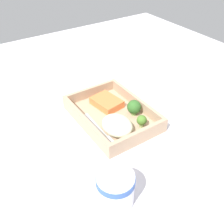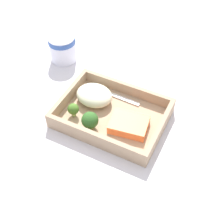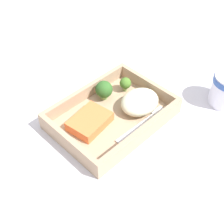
{
  "view_description": "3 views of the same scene",
  "coord_description": "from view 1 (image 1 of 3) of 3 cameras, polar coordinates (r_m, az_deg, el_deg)",
  "views": [
    {
      "loc": [
        53.6,
        -35.67,
        51.56
      ],
      "look_at": [
        0.0,
        0.0,
        2.7
      ],
      "focal_mm": 42.0,
      "sensor_mm": 36.0,
      "label": 1
    },
    {
      "loc": [
        -24.01,
        48.43,
        63.81
      ],
      "look_at": [
        0.0,
        0.0,
        2.7
      ],
      "focal_mm": 50.0,
      "sensor_mm": 36.0,
      "label": 2
    },
    {
      "loc": [
        -36.67,
        -37.06,
        55.24
      ],
      "look_at": [
        0.0,
        0.0,
        2.7
      ],
      "focal_mm": 50.0,
      "sensor_mm": 36.0,
      "label": 3
    }
  ],
  "objects": [
    {
      "name": "ground_plane",
      "position": [
        0.83,
        -0.0,
        -2.03
      ],
      "size": [
        160.0,
        160.0,
        2.0
      ],
      "primitive_type": "cube",
      "color": "silver"
    },
    {
      "name": "takeout_tray",
      "position": [
        0.82,
        -0.0,
        -1.17
      ],
      "size": [
        27.86,
        20.26,
        1.2
      ],
      "primitive_type": "cube",
      "color": "tan",
      "rests_on": "ground_plane"
    },
    {
      "name": "tray_rim",
      "position": [
        0.81,
        -0.0,
        0.13
      ],
      "size": [
        27.86,
        20.26,
        3.44
      ],
      "color": "tan",
      "rests_on": "takeout_tray"
    },
    {
      "name": "salmon_fillet",
      "position": [
        0.86,
        -1.16,
        2.11
      ],
      "size": [
        10.47,
        8.47,
        2.4
      ],
      "primitive_type": "cube",
      "rotation": [
        0.0,
        0.0,
        0.15
      ],
      "color": "orange",
      "rests_on": "takeout_tray"
    },
    {
      "name": "mashed_potatoes",
      "position": [
        0.75,
        1.12,
        -2.89
      ],
      "size": [
        10.08,
        8.32,
        4.37
      ],
      "primitive_type": "ellipsoid",
      "color": "beige",
      "rests_on": "takeout_tray"
    },
    {
      "name": "broccoli_floret_1",
      "position": [
        0.77,
        6.49,
        -1.83
      ],
      "size": [
        3.02,
        3.02,
        3.99
      ],
      "color": "#89A05D",
      "rests_on": "takeout_tray"
    },
    {
      "name": "broccoli_floret_2",
      "position": [
        0.81,
        4.81,
        1.05
      ],
      "size": [
        4.36,
        4.36,
        5.11
      ],
      "color": "#76A056",
      "rests_on": "takeout_tray"
    },
    {
      "name": "fork",
      "position": [
        0.76,
        -2.68,
        -4.02
      ],
      "size": [
        15.84,
        2.31,
        0.44
      ],
      "color": "silver",
      "rests_on": "takeout_tray"
    },
    {
      "name": "paper_cup",
      "position": [
        0.58,
        0.75,
        -16.13
      ],
      "size": [
        8.43,
        8.43,
        8.47
      ],
      "color": "white",
      "rests_on": "ground_plane"
    }
  ]
}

